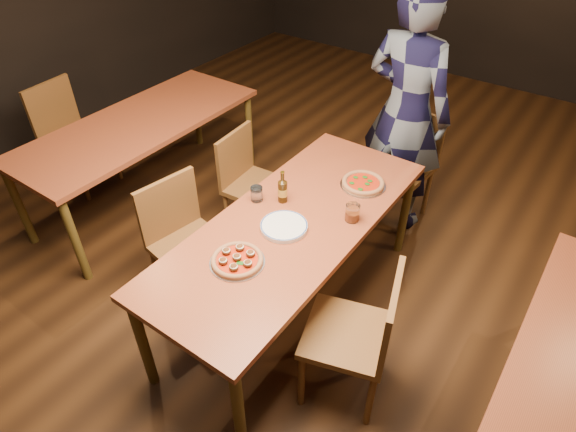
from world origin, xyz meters
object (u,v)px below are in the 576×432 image
Objects in this scene: chair_nbr_left at (76,136)px; pizza_margherita at (363,183)px; chair_main_sw at (257,186)px; amber_glass at (352,213)px; chair_end at (400,168)px; table_main at (293,230)px; chair_main_nw at (191,246)px; beer_bottle at (283,191)px; water_glass at (257,194)px; table_left at (139,130)px; chair_main_e at (347,333)px; diner at (406,112)px; pizza_meatball at (237,260)px; plate_stack at (284,227)px.

chair_nbr_left is 3.29× the size of pizza_margherita.
amber_glass is at bearing -110.86° from chair_main_sw.
chair_end reaches higher than chair_main_sw.
chair_main_nw is (-0.59, -0.30, -0.22)m from table_main.
beer_bottle is at bearing -35.14° from chair_main_nw.
water_glass is at bearing -145.08° from chair_main_sw.
chair_main_nw is at bearing -107.73° from chair_end.
table_left is at bearing 173.43° from beer_bottle.
chair_main_e is at bearing -81.20° from chair_main_nw.
table_main is 0.69m from chair_main_e.
chair_end reaches higher than water_glass.
chair_main_e is 1.02× the size of chair_end.
amber_glass is (0.27, 0.21, 0.12)m from table_main.
diner is at bearing -12.81° from chair_main_nw.
beer_bottle is 1.98× the size of amber_glass.
water_glass is at bearing -10.53° from table_left.
table_main is at bearing -98.57° from chair_nbr_left.
beer_bottle is (-0.28, -1.19, 0.36)m from chair_end.
pizza_meatball is 1.08× the size of plate_stack.
amber_glass is at bearing -49.51° from chair_main_nw.
chair_main_sw is at bearing 143.90° from beer_bottle.
pizza_meatball is at bearing -89.29° from chair_end.
table_main is 1.07× the size of diner.
water_glass is (0.37, -0.45, 0.35)m from chair_main_sw.
water_glass is 0.05× the size of diner.
water_glass is at bearing 157.22° from plate_stack.
chair_main_sw reaches higher than pizza_margherita.
chair_main_nw is at bearing -159.79° from plate_stack.
diner is (2.45, 1.18, 0.46)m from chair_nbr_left.
pizza_meatball is (0.63, -0.95, 0.33)m from chair_main_sw.
chair_end is (-0.46, 1.63, -0.01)m from chair_main_e.
table_main is 9.56× the size of beer_bottle.
amber_glass is at bearing -71.75° from pizza_margherita.
diner is (0.09, 1.39, 0.17)m from plate_stack.
water_glass is (-0.41, -1.27, 0.34)m from chair_end.
pizza_margherita is 0.16× the size of diner.
diner is at bearing 95.65° from pizza_margherita.
chair_main_nw is 1.06m from amber_glass.
chair_nbr_left is (-2.48, -1.19, 0.02)m from chair_end.
chair_main_e reaches higher than table_main.
chair_main_nw is 0.56m from water_glass.
plate_stack is (-0.58, 0.24, 0.29)m from chair_main_e.
amber_glass is (0.57, 0.17, 0.01)m from water_glass.
pizza_meatball is 1.78m from diner.
diner reaches higher than table_left.
pizza_meatball is 0.37m from plate_stack.
table_main is 2.08× the size of chair_nbr_left.
water_glass is (1.40, -0.26, 0.12)m from table_left.
chair_nbr_left is 2.58m from pizza_margherita.
chair_main_e reaches higher than chair_main_nw.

